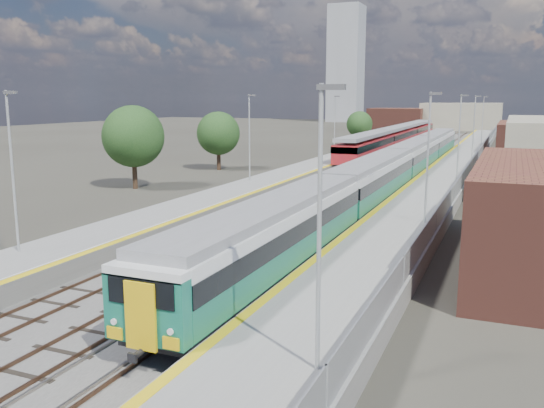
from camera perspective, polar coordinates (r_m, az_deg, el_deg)
The scene contains 11 objects.
ground at distance 63.20m, azimuth 12.44°, elevation 2.76°, with size 320.00×320.00×0.00m, color #47443A.
ballast_bed at distance 66.05m, azimuth 10.91°, elevation 3.16°, with size 10.50×155.00×0.06m, color #565451.
tracks at distance 67.56m, azimuth 11.71°, elevation 3.36°, with size 8.96×160.00×0.17m.
platform_right at distance 64.89m, azimuth 17.45°, elevation 3.19°, with size 4.70×155.00×8.52m.
platform_left at distance 67.68m, azimuth 5.28°, elevation 3.89°, with size 4.30×155.00×8.52m.
buildings at distance 153.11m, azimuth 11.91°, elevation 11.15°, with size 72.00×185.50×40.00m.
green_train at distance 53.25m, azimuth 12.25°, elevation 3.73°, with size 2.80×78.03×3.08m.
red_train at distance 91.58m, azimuth 12.30°, elevation 6.47°, with size 3.00×60.73×3.78m.
tree_a at distance 53.79m, azimuth -13.59°, elevation 6.52°, with size 5.59×5.59×7.58m.
tree_b at distance 66.62m, azimuth -5.34°, elevation 6.98°, with size 4.94×4.94×6.70m.
tree_c at distance 101.32m, azimuth 8.66°, elevation 7.82°, with size 4.44×4.44×6.02m.
Camera 1 is at (11.01, -11.70, 8.15)m, focal length 38.00 mm.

